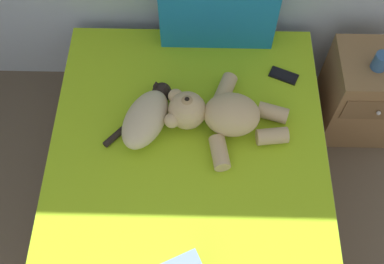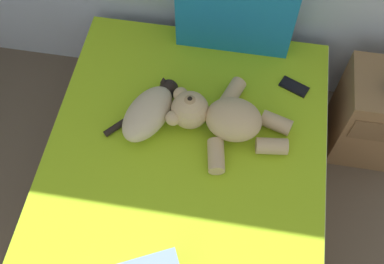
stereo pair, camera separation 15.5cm
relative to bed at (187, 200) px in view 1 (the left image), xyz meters
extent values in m
cube|color=olive|center=(0.00, 0.00, -0.11)|extent=(1.40, 1.90, 0.31)
cube|color=white|center=(0.00, 0.00, 0.15)|extent=(1.36, 1.85, 0.21)
cube|color=#9EC61E|center=(0.00, 0.06, 0.26)|extent=(1.34, 1.71, 0.02)
cube|color=#1972AD|center=(0.14, 0.86, 0.54)|extent=(0.61, 0.14, 0.54)
ellipsoid|color=#C6B293|center=(-0.21, 0.27, 0.35)|extent=(0.30, 0.39, 0.15)
sphere|color=black|center=(-0.14, 0.45, 0.32)|extent=(0.10, 0.10, 0.10)
cone|color=black|center=(-0.16, 0.46, 0.38)|extent=(0.04, 0.04, 0.04)
cone|color=black|center=(-0.11, 0.44, 0.38)|extent=(0.04, 0.04, 0.04)
cylinder|color=black|center=(-0.35, 0.22, 0.29)|extent=(0.13, 0.14, 0.03)
ellipsoid|color=black|center=(-0.14, 0.34, 0.30)|extent=(0.09, 0.11, 0.04)
ellipsoid|color=tan|center=(0.21, 0.29, 0.37)|extent=(0.29, 0.25, 0.19)
sphere|color=tan|center=(-0.01, 0.31, 0.37)|extent=(0.19, 0.19, 0.19)
sphere|color=#9E7F58|center=(-0.01, 0.31, 0.43)|extent=(0.07, 0.07, 0.07)
sphere|color=black|center=(-0.01, 0.31, 0.46)|extent=(0.02, 0.02, 0.02)
sphere|color=tan|center=(-0.08, 0.25, 0.38)|extent=(0.07, 0.07, 0.07)
sphere|color=tan|center=(-0.07, 0.39, 0.38)|extent=(0.07, 0.07, 0.07)
cylinder|color=tan|center=(0.15, 0.11, 0.31)|extent=(0.11, 0.17, 0.08)
cylinder|color=tan|center=(0.40, 0.21, 0.31)|extent=(0.16, 0.10, 0.08)
cylinder|color=tan|center=(0.18, 0.48, 0.31)|extent=(0.13, 0.18, 0.08)
cylinder|color=tan|center=(0.42, 0.34, 0.31)|extent=(0.17, 0.12, 0.08)
cube|color=black|center=(0.50, 0.60, 0.28)|extent=(0.16, 0.13, 0.01)
cube|color=black|center=(0.50, 0.60, 0.28)|extent=(0.14, 0.11, 0.00)
cube|color=olive|center=(1.01, 0.66, 0.03)|extent=(0.44, 0.38, 0.60)
cube|color=brown|center=(1.01, 0.47, 0.16)|extent=(0.37, 0.01, 0.17)
sphere|color=#B2B2B7|center=(1.01, 0.45, 0.16)|extent=(0.02, 0.02, 0.02)
cylinder|color=#33598C|center=(0.98, 0.63, 0.38)|extent=(0.08, 0.08, 0.09)
camera|label=1|loc=(0.04, -0.87, 2.21)|focal=42.46mm
camera|label=2|loc=(0.20, -0.85, 2.21)|focal=42.46mm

